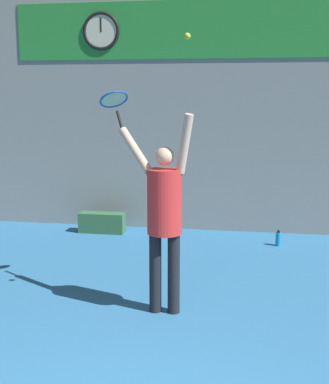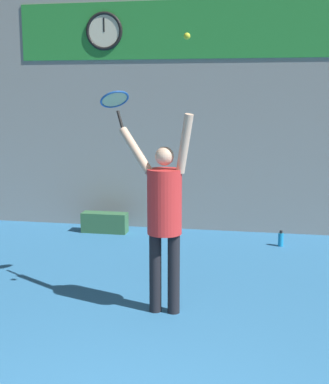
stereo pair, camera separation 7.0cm
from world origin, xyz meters
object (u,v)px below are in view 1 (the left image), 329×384
Objects in this scene: scoreboard_clock at (101,31)px; tennis_player at (164,211)px; water_bottle at (278,239)px; tennis_racket at (114,101)px; tennis_ball at (187,36)px; equipment_bag at (102,223)px.

scoreboard_clock reaches higher than tennis_player.
water_bottle is (1.30, 2.81, -1.00)m from tennis_player.
tennis_ball is (0.88, -0.58, 0.62)m from tennis_racket.
scoreboard_clock is at bearing 108.65° from tennis_racket.
water_bottle is at bearing 50.75° from tennis_racket.
tennis_ball is at bearing -62.39° from scoreboard_clock.
scoreboard_clock reaches higher than tennis_racket.
equipment_bag reaches higher than water_bottle.
scoreboard_clock is at bearing 165.71° from water_bottle.
water_bottle is 2.94m from equipment_bag.
tennis_racket is 0.56× the size of equipment_bag.
equipment_bag is at bearing 117.31° from tennis_player.
tennis_player is at bearing 150.81° from tennis_ball.
equipment_bag is (-1.62, 3.13, -0.94)m from tennis_player.
water_bottle is at bearing 70.35° from tennis_ball.
tennis_racket is at bearing -71.35° from scoreboard_clock.
tennis_racket is at bearing -129.25° from water_bottle.
equipment_bag is (0.08, -0.45, -3.18)m from scoreboard_clock.
scoreboard_clock is at bearing 117.61° from tennis_ball.
scoreboard_clock is 2.57× the size of water_bottle.
tennis_racket is at bearing 145.32° from tennis_player.
tennis_player is 8.63× the size of water_bottle.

